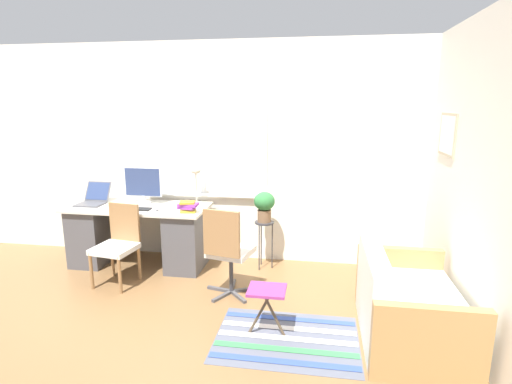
# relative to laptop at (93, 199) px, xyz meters

# --- Properties ---
(ground_plane) EXTENTS (14.00, 14.00, 0.00)m
(ground_plane) POSITION_rel_laptop_xyz_m (1.18, -0.39, -0.80)
(ground_plane) COLOR brown
(wall_back_with_window) EXTENTS (9.00, 0.12, 2.70)m
(wall_back_with_window) POSITION_rel_laptop_xyz_m (1.18, 0.40, 0.55)
(wall_back_with_window) COLOR white
(wall_back_with_window) RESTS_ON ground_plane
(wall_right_with_picture) EXTENTS (0.08, 9.00, 2.70)m
(wall_right_with_picture) POSITION_rel_laptop_xyz_m (4.05, -0.38, 0.55)
(wall_right_with_picture) COLOR white
(wall_right_with_picture) RESTS_ON ground_plane
(desk) EXTENTS (1.70, 0.71, 0.74)m
(desk) POSITION_rel_laptop_xyz_m (0.60, -0.03, -0.41)
(desk) COLOR beige
(desk) RESTS_ON ground_plane
(laptop) EXTENTS (0.32, 0.39, 0.25)m
(laptop) POSITION_rel_laptop_xyz_m (0.00, 0.00, 0.00)
(laptop) COLOR #4C4C51
(laptop) RESTS_ON desk
(monitor) EXTENTS (0.47, 0.18, 0.45)m
(monitor) POSITION_rel_laptop_xyz_m (0.62, 0.11, 0.18)
(monitor) COLOR silver
(monitor) RESTS_ON desk
(keyboard) EXTENTS (0.37, 0.12, 0.02)m
(keyboard) POSITION_rel_laptop_xyz_m (0.64, -0.19, -0.04)
(keyboard) COLOR black
(keyboard) RESTS_ON desk
(mouse) EXTENTS (0.04, 0.06, 0.03)m
(mouse) POSITION_rel_laptop_xyz_m (0.92, -0.21, -0.04)
(mouse) COLOR slate
(mouse) RESTS_ON desk
(desk_lamp) EXTENTS (0.13, 0.13, 0.46)m
(desk_lamp) POSITION_rel_laptop_xyz_m (1.28, 0.17, 0.30)
(desk_lamp) COLOR #BCB299
(desk_lamp) RESTS_ON desk
(book_stack) EXTENTS (0.23, 0.18, 0.13)m
(book_stack) POSITION_rel_laptop_xyz_m (1.29, -0.20, 0.01)
(book_stack) COLOR yellow
(book_stack) RESTS_ON desk
(desk_chair_wooden) EXTENTS (0.47, 0.48, 0.87)m
(desk_chair_wooden) POSITION_rel_laptop_xyz_m (0.59, -0.55, -0.34)
(desk_chair_wooden) COLOR olive
(desk_chair_wooden) RESTS_ON ground_plane
(office_chair_swivel) EXTENTS (0.54, 0.55, 0.96)m
(office_chair_swivel) POSITION_rel_laptop_xyz_m (1.87, -0.70, -0.29)
(office_chair_swivel) COLOR #47474C
(office_chair_swivel) RESTS_ON ground_plane
(couch_loveseat) EXTENTS (0.79, 1.25, 0.75)m
(couch_loveseat) POSITION_rel_laptop_xyz_m (3.53, -1.19, -0.53)
(couch_loveseat) COLOR white
(couch_loveseat) RESTS_ON ground_plane
(plant_stand) EXTENTS (0.23, 0.23, 0.58)m
(plant_stand) POSITION_rel_laptop_xyz_m (2.13, 0.09, -0.29)
(plant_stand) COLOR #333338
(plant_stand) RESTS_ON ground_plane
(potted_plant) EXTENTS (0.25, 0.25, 0.36)m
(potted_plant) POSITION_rel_laptop_xyz_m (2.13, 0.09, -0.00)
(potted_plant) COLOR brown
(potted_plant) RESTS_ON plant_stand
(floor_rug_striped) EXTENTS (1.21, 0.88, 0.01)m
(floor_rug_striped) POSITION_rel_laptop_xyz_m (2.54, -1.38, -0.80)
(floor_rug_striped) COLOR #565B6B
(floor_rug_striped) RESTS_ON ground_plane
(folding_stool) EXTENTS (0.33, 0.27, 0.43)m
(folding_stool) POSITION_rel_laptop_xyz_m (2.36, -1.34, -0.42)
(folding_stool) COLOR #93337A
(folding_stool) RESTS_ON ground_plane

